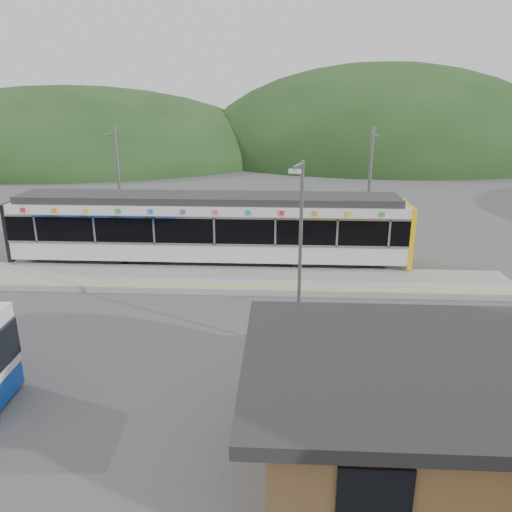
{
  "coord_description": "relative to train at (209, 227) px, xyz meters",
  "views": [
    {
      "loc": [
        2.23,
        -18.99,
        8.58
      ],
      "look_at": [
        1.15,
        1.0,
        2.12
      ],
      "focal_mm": 35.0,
      "sensor_mm": 36.0,
      "label": 1
    }
  ],
  "objects": [
    {
      "name": "yellow_line",
      "position": [
        1.57,
        -4.0,
        -1.76
      ],
      "size": [
        26.0,
        0.1,
        0.01
      ],
      "primitive_type": "cube",
      "color": "yellow",
      "rests_on": "platform"
    },
    {
      "name": "platform",
      "position": [
        1.57,
        -2.7,
        -1.91
      ],
      "size": [
        26.0,
        3.2,
        0.3
      ],
      "primitive_type": "cube",
      "color": "#9E9E99",
      "rests_on": "ground"
    },
    {
      "name": "station_shelter",
      "position": [
        7.57,
        -15.0,
        -0.51
      ],
      "size": [
        9.2,
        6.2,
        3.0
      ],
      "color": "olive",
      "rests_on": "ground"
    },
    {
      "name": "lamp_post",
      "position": [
        4.42,
        -9.33,
        1.88
      ],
      "size": [
        0.41,
        1.19,
        6.64
      ],
      "rotation": [
        0.0,
        0.0,
        -0.27
      ],
      "color": "slate",
      "rests_on": "ground"
    },
    {
      "name": "hills",
      "position": [
        7.76,
        -0.71,
        -2.06
      ],
      "size": [
        146.0,
        149.0,
        26.0
      ],
      "color": "#1E3D19",
      "rests_on": "ground"
    },
    {
      "name": "train",
      "position": [
        0.0,
        0.0,
        0.0
      ],
      "size": [
        20.44,
        3.01,
        3.74
      ],
      "color": "black",
      "rests_on": "ground"
    },
    {
      "name": "catenary_mast_east",
      "position": [
        8.57,
        2.56,
        1.58
      ],
      "size": [
        0.18,
        1.8,
        7.0
      ],
      "color": "slate",
      "rests_on": "ground"
    },
    {
      "name": "ground",
      "position": [
        1.57,
        -6.0,
        -2.06
      ],
      "size": [
        120.0,
        120.0,
        0.0
      ],
      "primitive_type": "plane",
      "color": "#4C4C4F",
      "rests_on": "ground"
    },
    {
      "name": "catenary_mast_west",
      "position": [
        -5.43,
        2.56,
        1.58
      ],
      "size": [
        0.18,
        1.8,
        7.0
      ],
      "color": "slate",
      "rests_on": "ground"
    }
  ]
}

